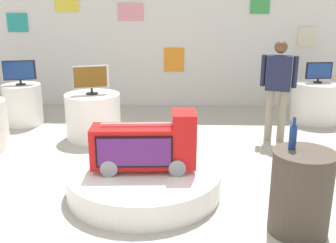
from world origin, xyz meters
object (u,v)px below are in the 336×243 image
object	(u,v)px
side_table_round	(301,192)
shopper_browsing_near_truck	(278,83)
tv_on_far_right	(319,71)
bottle_on_side_table	(293,136)
display_pedestal_far_right	(315,102)
display_pedestal_left_rear	(23,104)
tv_on_left_rear	(19,71)
tv_on_right_rear	(91,78)
main_display_pedestal	(144,181)
novelty_firetruck_tv	(146,147)
display_pedestal_right_rear	(93,116)

from	to	relation	value
side_table_round	shopper_browsing_near_truck	distance (m)	2.80
tv_on_far_right	bottle_on_side_table	size ratio (longest dim) A/B	1.58
display_pedestal_far_right	side_table_round	distance (m)	4.11
display_pedestal_left_rear	side_table_round	world-z (taller)	side_table_round
display_pedestal_left_rear	shopper_browsing_near_truck	xyz separation A→B (m)	(4.44, -0.77, 0.57)
display_pedestal_left_rear	tv_on_left_rear	size ratio (longest dim) A/B	1.34
tv_on_right_rear	bottle_on_side_table	bearing A→B (deg)	-47.04
main_display_pedestal	tv_on_right_rear	distance (m)	2.38
tv_on_left_rear	display_pedestal_far_right	xyz separation A→B (m)	(5.45, 0.38, -0.62)
side_table_round	novelty_firetruck_tv	bearing A→B (deg)	153.25
display_pedestal_right_rear	tv_on_far_right	bearing A→B (deg)	15.43
side_table_round	bottle_on_side_table	world-z (taller)	bottle_on_side_table
tv_on_far_right	side_table_round	world-z (taller)	tv_on_far_right
main_display_pedestal	novelty_firetruck_tv	distance (m)	0.43
novelty_firetruck_tv	tv_on_left_rear	world-z (taller)	tv_on_left_rear
display_pedestal_left_rear	shopper_browsing_near_truck	bearing A→B (deg)	-9.81
side_table_round	tv_on_right_rear	bearing A→B (deg)	133.25
novelty_firetruck_tv	bottle_on_side_table	distance (m)	1.64
novelty_firetruck_tv	tv_on_far_right	bearing A→B (deg)	46.26
novelty_firetruck_tv	tv_on_left_rear	distance (m)	3.71
tv_on_right_rear	tv_on_far_right	world-z (taller)	tv_on_right_rear
tv_on_right_rear	main_display_pedestal	bearing A→B (deg)	-62.57
bottle_on_side_table	side_table_round	bearing A→B (deg)	-38.38
display_pedestal_far_right	bottle_on_side_table	size ratio (longest dim) A/B	2.85
display_pedestal_left_rear	display_pedestal_far_right	world-z (taller)	same
tv_on_far_right	bottle_on_side_table	world-z (taller)	bottle_on_side_table
tv_on_left_rear	display_pedestal_far_right	world-z (taller)	tv_on_left_rear
display_pedestal_far_right	bottle_on_side_table	world-z (taller)	bottle_on_side_table
tv_on_far_right	tv_on_left_rear	bearing A→B (deg)	-176.10
display_pedestal_far_right	bottle_on_side_table	bearing A→B (deg)	-111.71
main_display_pedestal	display_pedestal_left_rear	bearing A→B (deg)	132.53
display_pedestal_left_rear	shopper_browsing_near_truck	distance (m)	4.54
display_pedestal_left_rear	shopper_browsing_near_truck	size ratio (longest dim) A/B	0.46
bottle_on_side_table	novelty_firetruck_tv	bearing A→B (deg)	154.16
main_display_pedestal	shopper_browsing_near_truck	distance (m)	2.87
novelty_firetruck_tv	tv_on_left_rear	bearing A→B (deg)	132.81
display_pedestal_left_rear	tv_on_left_rear	distance (m)	0.62
bottle_on_side_table	shopper_browsing_near_truck	distance (m)	2.69
display_pedestal_left_rear	tv_on_far_right	bearing A→B (deg)	3.86
tv_on_right_rear	bottle_on_side_table	xyz separation A→B (m)	(2.49, -2.67, -0.05)
tv_on_far_right	bottle_on_side_table	bearing A→B (deg)	-111.73
tv_on_left_rear	tv_on_right_rear	distance (m)	1.63
display_pedestal_right_rear	bottle_on_side_table	bearing A→B (deg)	-47.10
main_display_pedestal	tv_on_left_rear	distance (m)	3.76
main_display_pedestal	tv_on_right_rear	size ratio (longest dim) A/B	3.22
novelty_firetruck_tv	display_pedestal_far_right	distance (m)	4.27
tv_on_far_right	side_table_round	xyz separation A→B (m)	(-1.41, -3.85, -0.53)
display_pedestal_right_rear	bottle_on_side_table	world-z (taller)	bottle_on_side_table
bottle_on_side_table	display_pedestal_far_right	bearing A→B (deg)	68.29
main_display_pedestal	display_pedestal_far_right	bearing A→B (deg)	46.01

